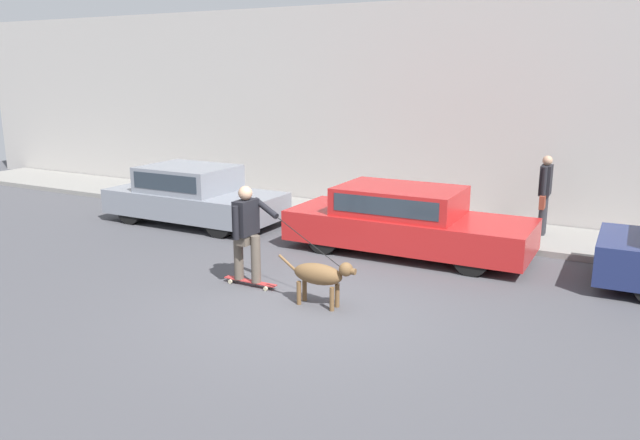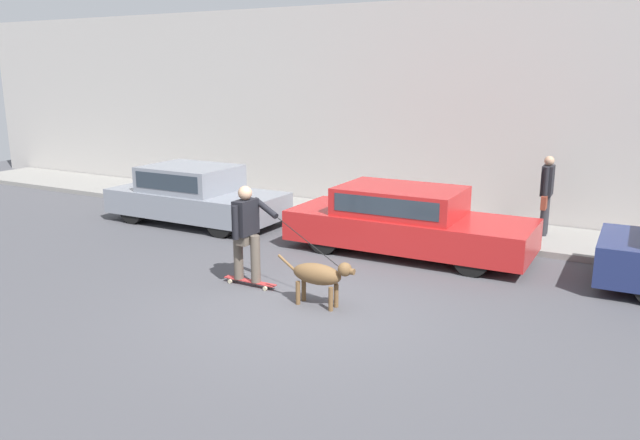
{
  "view_description": "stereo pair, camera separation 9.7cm",
  "coord_description": "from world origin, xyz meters",
  "px_view_note": "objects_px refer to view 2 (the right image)",
  "views": [
    {
      "loc": [
        4.28,
        -7.56,
        3.43
      ],
      "look_at": [
        -0.6,
        1.5,
        0.95
      ],
      "focal_mm": 35.0,
      "sensor_mm": 36.0,
      "label": 1
    },
    {
      "loc": [
        4.36,
        -7.51,
        3.43
      ],
      "look_at": [
        -0.6,
        1.5,
        0.95
      ],
      "focal_mm": 35.0,
      "sensor_mm": 36.0,
      "label": 2
    }
  ],
  "objects_px": {
    "parked_car_1": "(406,222)",
    "skateboarder": "(247,230)",
    "dog": "(320,275)",
    "parked_car_0": "(195,196)",
    "pedestrian_with_bag": "(547,192)"
  },
  "relations": [
    {
      "from": "dog",
      "to": "skateboarder",
      "type": "bearing_deg",
      "value": 170.21
    },
    {
      "from": "parked_car_1",
      "to": "pedestrian_with_bag",
      "type": "height_order",
      "value": "pedestrian_with_bag"
    },
    {
      "from": "parked_car_1",
      "to": "parked_car_0",
      "type": "bearing_deg",
      "value": 179.46
    },
    {
      "from": "pedestrian_with_bag",
      "to": "skateboarder",
      "type": "bearing_deg",
      "value": 52.6
    },
    {
      "from": "parked_car_0",
      "to": "pedestrian_with_bag",
      "type": "bearing_deg",
      "value": 17.3
    },
    {
      "from": "dog",
      "to": "pedestrian_with_bag",
      "type": "relative_size",
      "value": 0.79
    },
    {
      "from": "skateboarder",
      "to": "pedestrian_with_bag",
      "type": "xyz_separation_m",
      "value": [
        3.73,
        5.21,
        0.08
      ]
    },
    {
      "from": "parked_car_0",
      "to": "skateboarder",
      "type": "relative_size",
      "value": 1.74
    },
    {
      "from": "skateboarder",
      "to": "pedestrian_with_bag",
      "type": "distance_m",
      "value": 6.41
    },
    {
      "from": "skateboarder",
      "to": "dog",
      "type": "bearing_deg",
      "value": -8.34
    },
    {
      "from": "dog",
      "to": "skateboarder",
      "type": "distance_m",
      "value": 1.56
    },
    {
      "from": "dog",
      "to": "skateboarder",
      "type": "xyz_separation_m",
      "value": [
        -1.47,
        0.24,
        0.45
      ]
    },
    {
      "from": "parked_car_1",
      "to": "dog",
      "type": "height_order",
      "value": "parked_car_1"
    },
    {
      "from": "parked_car_1",
      "to": "skateboarder",
      "type": "distance_m",
      "value": 3.38
    },
    {
      "from": "skateboarder",
      "to": "pedestrian_with_bag",
      "type": "relative_size",
      "value": 1.43
    }
  ]
}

